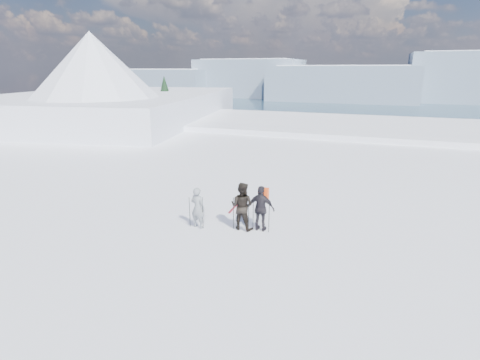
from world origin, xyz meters
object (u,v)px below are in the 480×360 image
at_px(skier_grey, 198,208).
at_px(skier_dark, 242,206).
at_px(skier_pack, 261,209).
at_px(skis_loose, 236,207).

relative_size(skier_grey, skier_dark, 0.87).
xyz_separation_m(skier_pack, skis_loose, (-1.77, 2.02, -0.87)).
bearing_deg(skis_loose, skier_grey, -103.16).
xyz_separation_m(skier_grey, skis_loose, (0.61, 2.60, -0.80)).
xyz_separation_m(skier_grey, skier_dark, (1.64, 0.46, 0.12)).
distance_m(skier_dark, skier_pack, 0.74).
bearing_deg(skier_dark, skis_loose, -60.78).
distance_m(skier_dark, skis_loose, 2.54).
bearing_deg(skier_dark, skier_pack, -167.62).
relative_size(skier_grey, skier_pack, 0.92).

